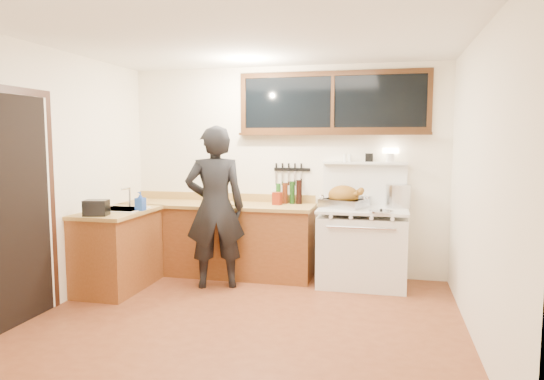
% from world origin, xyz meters
% --- Properties ---
extents(ground_plane, '(4.00, 3.50, 0.02)m').
position_xyz_m(ground_plane, '(0.00, 0.00, -0.01)').
color(ground_plane, brown).
extents(room_shell, '(4.10, 3.60, 2.65)m').
position_xyz_m(room_shell, '(0.00, 0.00, 1.65)').
color(room_shell, white).
rests_on(room_shell, ground).
extents(counter_back, '(2.44, 0.64, 1.00)m').
position_xyz_m(counter_back, '(-0.80, 1.45, 0.45)').
color(counter_back, brown).
rests_on(counter_back, ground).
extents(counter_left, '(0.64, 1.09, 0.90)m').
position_xyz_m(counter_left, '(-1.70, 0.62, 0.45)').
color(counter_left, brown).
rests_on(counter_left, ground).
extents(sink_unit, '(0.50, 0.45, 0.37)m').
position_xyz_m(sink_unit, '(-1.68, 0.70, 0.85)').
color(sink_unit, white).
rests_on(sink_unit, counter_left).
extents(vintage_stove, '(1.02, 0.74, 1.59)m').
position_xyz_m(vintage_stove, '(1.00, 1.41, 0.47)').
color(vintage_stove, white).
rests_on(vintage_stove, ground).
extents(back_window, '(2.32, 0.13, 0.77)m').
position_xyz_m(back_window, '(0.60, 1.72, 2.06)').
color(back_window, black).
rests_on(back_window, room_shell).
extents(left_doorway, '(0.02, 1.04, 2.17)m').
position_xyz_m(left_doorway, '(-1.99, -0.55, 1.09)').
color(left_doorway, black).
rests_on(left_doorway, ground).
extents(knife_strip, '(0.46, 0.03, 0.28)m').
position_xyz_m(knife_strip, '(0.08, 1.73, 1.31)').
color(knife_strip, black).
rests_on(knife_strip, room_shell).
extents(man, '(0.79, 0.65, 1.85)m').
position_xyz_m(man, '(-0.64, 0.94, 0.93)').
color(man, black).
rests_on(man, ground).
extents(soap_bottle, '(0.10, 0.10, 0.21)m').
position_xyz_m(soap_bottle, '(-1.43, 0.67, 1.01)').
color(soap_bottle, blue).
rests_on(soap_bottle, counter_left).
extents(toaster, '(0.27, 0.21, 0.17)m').
position_xyz_m(toaster, '(-1.70, 0.23, 0.98)').
color(toaster, black).
rests_on(toaster, counter_left).
extents(cutting_board, '(0.47, 0.42, 0.14)m').
position_xyz_m(cutting_board, '(-0.73, 1.30, 0.95)').
color(cutting_board, '#AD8744').
rests_on(cutting_board, counter_back).
extents(roast_turkey, '(0.59, 0.53, 0.26)m').
position_xyz_m(roast_turkey, '(0.78, 1.45, 1.00)').
color(roast_turkey, silver).
rests_on(roast_turkey, vintage_stove).
extents(stockpot, '(0.36, 0.36, 0.27)m').
position_xyz_m(stockpot, '(1.40, 1.60, 1.04)').
color(stockpot, silver).
rests_on(stockpot, vintage_stove).
extents(saucepan, '(0.18, 0.29, 0.12)m').
position_xyz_m(saucepan, '(1.01, 1.70, 0.96)').
color(saucepan, silver).
rests_on(saucepan, vintage_stove).
extents(pot_lid, '(0.32, 0.32, 0.04)m').
position_xyz_m(pot_lid, '(1.21, 1.13, 0.91)').
color(pot_lid, silver).
rests_on(pot_lid, vintage_stove).
extents(coffee_tin, '(0.12, 0.11, 0.16)m').
position_xyz_m(coffee_tin, '(-0.03, 1.49, 0.98)').
color(coffee_tin, maroon).
rests_on(coffee_tin, counter_back).
extents(pitcher, '(0.10, 0.10, 0.17)m').
position_xyz_m(pitcher, '(-0.10, 1.68, 0.98)').
color(pitcher, white).
rests_on(pitcher, counter_back).
extents(bottle_cluster, '(0.33, 0.07, 0.30)m').
position_xyz_m(bottle_cluster, '(0.10, 1.63, 1.04)').
color(bottle_cluster, black).
rests_on(bottle_cluster, counter_back).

